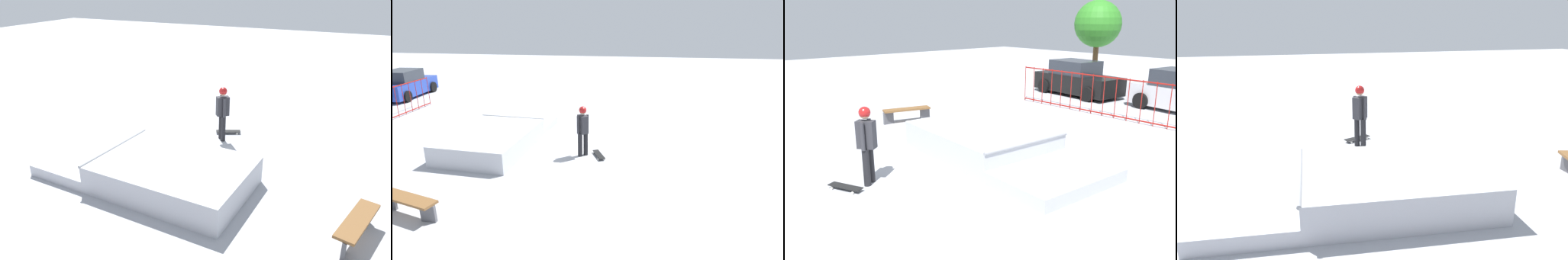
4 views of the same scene
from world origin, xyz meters
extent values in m
plane|color=#A8AAB2|center=(0.00, 0.00, 0.00)|extent=(60.00, 60.00, 0.00)
cube|color=#B0B3BB|center=(-0.79, 0.59, 0.35)|extent=(3.75, 2.82, 0.70)
cube|color=#B0B3BB|center=(1.91, 0.42, 0.15)|extent=(1.96, 2.71, 0.30)
cylinder|color=gray|center=(1.01, 0.48, 0.70)|extent=(0.24, 2.60, 0.08)
cylinder|color=black|center=(-0.70, -2.75, 0.41)|extent=(0.15, 0.15, 0.82)
cylinder|color=black|center=(-0.83, -2.58, 0.41)|extent=(0.15, 0.15, 0.82)
cube|color=#2D2D33|center=(-0.76, -2.66, 1.12)|extent=(0.43, 0.41, 0.60)
cylinder|color=#2D2D33|center=(-0.65, -2.80, 1.12)|extent=(0.09, 0.09, 0.60)
cylinder|color=#2D2D33|center=(-0.88, -2.53, 1.12)|extent=(0.09, 0.09, 0.60)
sphere|color=tan|center=(-0.76, -2.66, 1.57)|extent=(0.22, 0.22, 0.22)
sphere|color=#A51919|center=(-0.76, -2.66, 1.60)|extent=(0.25, 0.25, 0.25)
cube|color=black|center=(-0.78, -3.21, 0.08)|extent=(0.81, 0.52, 0.02)
cylinder|color=silver|center=(-0.99, -3.43, 0.03)|extent=(0.06, 0.05, 0.06)
cylinder|color=silver|center=(-1.08, -3.22, 0.03)|extent=(0.06, 0.05, 0.06)
cylinder|color=silver|center=(-0.48, -3.20, 0.03)|extent=(0.06, 0.05, 0.06)
cylinder|color=silver|center=(-0.57, -2.99, 0.03)|extent=(0.06, 0.05, 0.06)
cylinder|color=maroon|center=(0.00, 6.69, 1.45)|extent=(9.74, 0.13, 0.05)
cylinder|color=maroon|center=(0.00, 6.69, 0.10)|extent=(9.74, 0.13, 0.05)
cylinder|color=maroon|center=(-4.87, 6.73, 0.75)|extent=(0.03, 0.03, 1.50)
cylinder|color=maroon|center=(-4.38, 6.73, 0.75)|extent=(0.03, 0.03, 1.50)
cylinder|color=maroon|center=(-3.90, 6.73, 0.75)|extent=(0.03, 0.03, 1.50)
cylinder|color=maroon|center=(-3.41, 6.72, 0.75)|extent=(0.03, 0.03, 1.50)
cylinder|color=maroon|center=(-2.92, 6.72, 0.75)|extent=(0.03, 0.03, 1.50)
cylinder|color=maroon|center=(-2.44, 6.71, 0.75)|extent=(0.03, 0.03, 1.50)
cylinder|color=maroon|center=(-1.95, 6.71, 0.75)|extent=(0.03, 0.03, 1.50)
cylinder|color=maroon|center=(-1.46, 6.71, 0.75)|extent=(0.03, 0.03, 1.50)
cylinder|color=maroon|center=(-0.97, 6.70, 0.75)|extent=(0.03, 0.03, 1.50)
cylinder|color=maroon|center=(-0.49, 6.70, 0.75)|extent=(0.03, 0.03, 1.50)
cylinder|color=maroon|center=(0.00, 6.69, 0.75)|extent=(0.03, 0.03, 1.50)
cylinder|color=maroon|center=(0.49, 6.69, 0.75)|extent=(0.03, 0.03, 1.50)
cylinder|color=maroon|center=(0.97, 6.69, 0.75)|extent=(0.03, 0.03, 1.50)
cylinder|color=maroon|center=(1.46, 6.68, 0.75)|extent=(0.03, 0.03, 1.50)
cube|color=brown|center=(-4.95, 0.81, 0.45)|extent=(0.79, 1.65, 0.06)
cube|color=#4C4C51|center=(-4.79, 1.44, 0.21)|extent=(0.08, 0.36, 0.42)
cube|color=#4C4C51|center=(-5.12, 0.19, 0.21)|extent=(0.08, 0.36, 0.42)
cube|color=black|center=(-4.13, 9.52, 0.56)|extent=(4.27, 2.16, 0.80)
cube|color=#262B33|center=(-4.32, 9.54, 1.28)|extent=(2.16, 1.72, 0.64)
cylinder|color=black|center=(-2.69, 10.20, 0.32)|extent=(0.66, 0.29, 0.64)
cylinder|color=black|center=(-2.88, 8.52, 0.32)|extent=(0.66, 0.29, 0.64)
cylinder|color=black|center=(-5.37, 10.52, 0.32)|extent=(0.66, 0.29, 0.64)
cylinder|color=black|center=(-5.57, 8.83, 0.32)|extent=(0.66, 0.29, 0.64)
cylinder|color=black|center=(-0.47, 10.65, 0.32)|extent=(0.66, 0.30, 0.64)
cylinder|color=black|center=(-0.69, 8.97, 0.32)|extent=(0.66, 0.30, 0.64)
cylinder|color=brown|center=(-5.41, 12.76, 1.24)|extent=(0.28, 0.28, 2.47)
sphere|color=#2C7922|center=(-5.41, 12.76, 3.20)|extent=(2.43, 2.43, 2.43)
camera|label=1|loc=(-4.68, 7.63, 4.84)|focal=34.45mm
camera|label=2|loc=(-11.03, -4.42, 4.45)|focal=30.45mm
camera|label=3|loc=(7.01, -6.23, 3.51)|focal=37.12mm
camera|label=4|loc=(1.16, 6.90, 3.47)|focal=33.98mm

